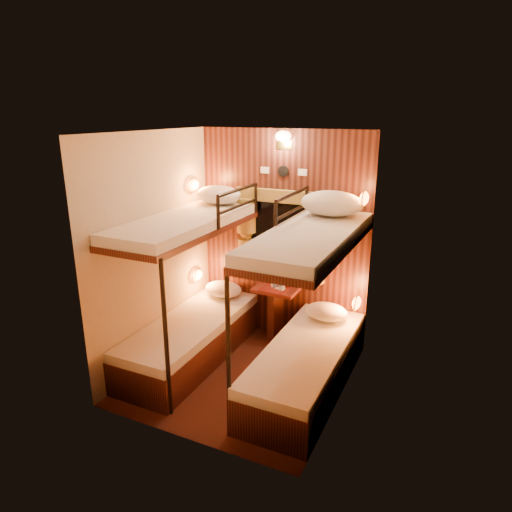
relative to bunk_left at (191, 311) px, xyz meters
The scene contains 22 objects.
floor 0.86m from the bunk_left, ahead, with size 2.10×2.10×0.00m, color #37110F.
ceiling 1.95m from the bunk_left, ahead, with size 2.10×2.10×0.00m, color silver.
wall_back 1.34m from the bunk_left, 56.56° to the left, with size 2.40×2.40×0.00m, color #C6B293.
wall_front 1.44m from the bunk_left, 59.93° to the right, with size 2.40×2.40×0.00m, color #C6B293.
wall_left 0.74m from the bunk_left, 168.93° to the right, with size 2.40×2.40×0.00m, color #C6B293.
wall_right 1.77m from the bunk_left, ahead, with size 2.40×2.40×0.00m, color #C6B293.
back_panel 1.33m from the bunk_left, 56.16° to the left, with size 2.00×0.03×2.40m, color black.
bunk_left is the anchor object (origin of this frame).
bunk_right 1.30m from the bunk_left, ahead, with size 0.72×1.90×1.82m.
window 1.30m from the bunk_left, 55.30° to the left, with size 1.00×0.12×0.79m.
curtains 1.32m from the bunk_left, 54.32° to the left, with size 1.10×0.22×1.00m.
back_fixtures 2.03m from the bunk_left, 55.16° to the left, with size 0.54×0.09×0.48m.
reading_lamps 1.13m from the bunk_left, 44.25° to the left, with size 2.00×0.20×1.25m.
table 1.02m from the bunk_left, 50.33° to the left, with size 0.50×0.34×0.66m.
bottle_left 1.03m from the bunk_left, 52.20° to the left, with size 0.08×0.08×0.26m.
bottle_right 1.06m from the bunk_left, 45.19° to the left, with size 0.07×0.07×0.25m.
sachet_a 1.07m from the bunk_left, 47.52° to the left, with size 0.09×0.07×0.01m, color silver.
sachet_b 1.03m from the bunk_left, 48.28° to the left, with size 0.08×0.06×0.01m, color silver.
pillow_lower_left 0.71m from the bunk_left, 90.17° to the left, with size 0.46×0.33×0.18m, color white.
pillow_lower_right 1.44m from the bunk_left, 25.55° to the left, with size 0.45×0.32×0.18m, color white.
pillow_upper_left 1.31m from the bunk_left, 90.19° to the left, with size 0.52×0.37×0.20m, color white.
pillow_upper_right 1.84m from the bunk_left, 25.28° to the left, with size 0.62×0.45×0.25m, color white.
Camera 1 is at (1.86, -3.63, 2.58)m, focal length 32.00 mm.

